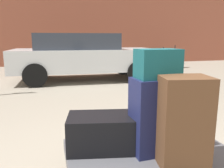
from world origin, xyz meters
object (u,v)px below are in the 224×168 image
(bicycle_leaning, at_px, (167,57))
(bollard_kerb_mid, at_px, (155,61))
(duffel_bag_black_center, at_px, (100,132))
(parked_car, at_px, (83,56))
(suitcase_navy_rear_right, at_px, (156,116))
(suitcase_brown_rear_left, at_px, (183,122))
(bollard_kerb_near, at_px, (128,62))
(bollard_kerb_far, at_px, (180,60))
(duffel_bag_teal_topmost_pile, at_px, (158,64))
(luggage_cart, at_px, (150,159))

(bicycle_leaning, bearing_deg, bollard_kerb_mid, -133.60)
(duffel_bag_black_center, relative_size, parked_car, 0.13)
(suitcase_navy_rear_right, distance_m, suitcase_brown_rear_left, 0.26)
(parked_car, relative_size, bollard_kerb_near, 6.46)
(parked_car, relative_size, bollard_kerb_mid, 6.46)
(duffel_bag_black_center, bearing_deg, bollard_kerb_far, 65.22)
(bicycle_leaning, height_order, bollard_kerb_near, bicycle_leaning)
(bollard_kerb_mid, bearing_deg, bollard_kerb_far, 0.00)
(duffel_bag_black_center, xyz_separation_m, parked_car, (0.65, 5.30, 0.27))
(duffel_bag_teal_topmost_pile, bearing_deg, bollard_kerb_near, 71.15)
(parked_car, bearing_deg, suitcase_brown_rear_left, -91.21)
(parked_car, distance_m, bollard_kerb_near, 2.84)
(luggage_cart, bearing_deg, parked_car, 87.25)
(parked_car, distance_m, bollard_kerb_mid, 3.87)
(luggage_cart, relative_size, bicycle_leaning, 0.78)
(duffel_bag_teal_topmost_pile, relative_size, bicycle_leaning, 0.19)
(luggage_cart, distance_m, duffel_bag_black_center, 0.48)
(suitcase_brown_rear_left, bearing_deg, luggage_cart, 131.35)
(luggage_cart, distance_m, suitcase_brown_rear_left, 0.49)
(suitcase_navy_rear_right, bearing_deg, bollard_kerb_near, 70.28)
(suitcase_brown_rear_left, distance_m, bicycle_leaning, 10.07)
(duffel_bag_teal_topmost_pile, xyz_separation_m, parked_car, (0.22, 5.47, -0.32))
(duffel_bag_black_center, relative_size, bollard_kerb_mid, 0.81)
(luggage_cart, height_order, parked_car, parked_car)
(bicycle_leaning, bearing_deg, bollard_kerb_far, -92.28)
(suitcase_navy_rear_right, bearing_deg, suitcase_brown_rear_left, -68.52)
(suitcase_brown_rear_left, bearing_deg, duffel_bag_black_center, 153.38)
(duffel_bag_black_center, bearing_deg, suitcase_navy_rear_right, -9.55)
(bollard_kerb_near, bearing_deg, bollard_kerb_far, 0.00)
(duffel_bag_black_center, distance_m, bollard_kerb_near, 7.67)
(parked_car, xyz_separation_m, bollard_kerb_far, (4.57, 1.85, -0.42))
(suitcase_brown_rear_left, height_order, bollard_kerb_mid, suitcase_brown_rear_left)
(suitcase_navy_rear_right, relative_size, parked_car, 0.14)
(suitcase_brown_rear_left, height_order, duffel_bag_teal_topmost_pile, duffel_bag_teal_topmost_pile)
(duffel_bag_teal_topmost_pile, bearing_deg, luggage_cart, -179.63)
(suitcase_brown_rear_left, relative_size, bollard_kerb_far, 0.99)
(bicycle_leaning, bearing_deg, parked_car, -145.52)
(bicycle_leaning, xyz_separation_m, bollard_kerb_mid, (-1.26, -1.32, -0.03))
(duffel_bag_black_center, xyz_separation_m, suitcase_brown_rear_left, (0.53, -0.40, 0.19))
(duffel_bag_black_center, distance_m, bollard_kerb_far, 8.86)
(parked_car, height_order, bollard_kerb_near, parked_car)
(suitcase_navy_rear_right, distance_m, duffel_bag_teal_topmost_pile, 0.43)
(bollard_kerb_near, bearing_deg, bollard_kerb_mid, 0.00)
(parked_car, distance_m, bicycle_leaning, 5.63)
(suitcase_navy_rear_right, bearing_deg, bicycle_leaning, 58.67)
(luggage_cart, relative_size, duffel_bag_teal_topmost_pile, 4.16)
(duffel_bag_black_center, distance_m, bicycle_leaning, 9.99)
(suitcase_navy_rear_right, xyz_separation_m, suitcase_brown_rear_left, (0.10, -0.24, 0.02))
(suitcase_navy_rear_right, xyz_separation_m, duffel_bag_black_center, (-0.43, 0.16, -0.16))
(luggage_cart, height_order, bollard_kerb_mid, bollard_kerb_mid)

